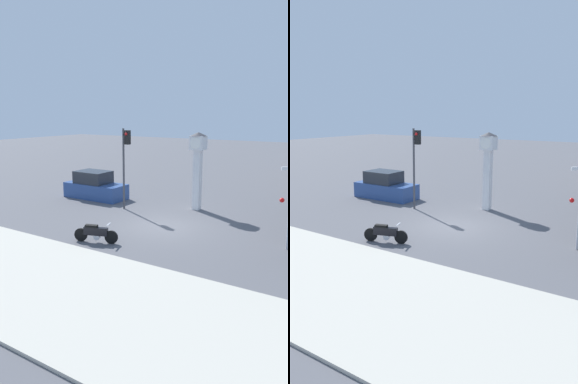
% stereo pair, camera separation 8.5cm
% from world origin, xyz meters
% --- Properties ---
extents(ground_plane, '(120.00, 120.00, 0.00)m').
position_xyz_m(ground_plane, '(0.00, 0.00, 0.00)').
color(ground_plane, '#56565B').
extents(sidewalk_strip, '(36.00, 6.00, 0.10)m').
position_xyz_m(sidewalk_strip, '(0.00, -7.62, 0.05)').
color(sidewalk_strip, '#BCB7A8').
rests_on(sidewalk_strip, ground_plane).
extents(motorcycle, '(1.93, 0.79, 0.89)m').
position_xyz_m(motorcycle, '(-1.25, -3.62, 0.43)').
color(motorcycle, black).
rests_on(motorcycle, ground_plane).
extents(clock_tower, '(0.94, 0.94, 4.51)m').
position_xyz_m(clock_tower, '(-0.01, 4.03, 2.97)').
color(clock_tower, white).
rests_on(clock_tower, ground_plane).
extents(traffic_light, '(0.50, 0.35, 4.72)m').
position_xyz_m(traffic_light, '(-3.55, 1.84, 3.22)').
color(traffic_light, '#47474C').
rests_on(traffic_light, ground_plane).
extents(parked_car, '(4.21, 1.82, 1.80)m').
position_xyz_m(parked_car, '(-7.02, 3.16, 0.75)').
color(parked_car, '#2D4C8C').
rests_on(parked_car, ground_plane).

